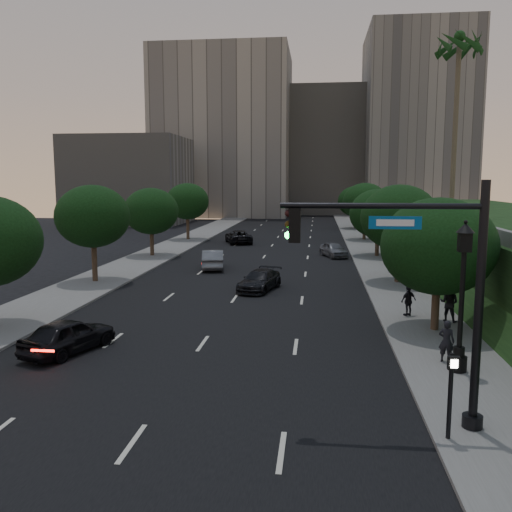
# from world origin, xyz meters

# --- Properties ---
(ground) EXTENTS (160.00, 160.00, 0.00)m
(ground) POSITION_xyz_m (0.00, 0.00, 0.00)
(ground) COLOR black
(ground) RESTS_ON ground
(road_surface) EXTENTS (16.00, 140.00, 0.02)m
(road_surface) POSITION_xyz_m (0.00, 30.00, 0.01)
(road_surface) COLOR black
(road_surface) RESTS_ON ground
(sidewalk_right) EXTENTS (4.50, 140.00, 0.15)m
(sidewalk_right) POSITION_xyz_m (10.25, 30.00, 0.07)
(sidewalk_right) COLOR slate
(sidewalk_right) RESTS_ON ground
(sidewalk_left) EXTENTS (4.50, 140.00, 0.15)m
(sidewalk_left) POSITION_xyz_m (-10.25, 30.00, 0.07)
(sidewalk_left) COLOR slate
(sidewalk_left) RESTS_ON ground
(parapet_wall) EXTENTS (0.35, 90.00, 0.70)m
(parapet_wall) POSITION_xyz_m (13.50, 28.00, 4.35)
(parapet_wall) COLOR slate
(parapet_wall) RESTS_ON embankment
(office_block_left) EXTENTS (26.00, 20.00, 32.00)m
(office_block_left) POSITION_xyz_m (-14.00, 92.00, 16.00)
(office_block_left) COLOR gray
(office_block_left) RESTS_ON ground
(office_block_mid) EXTENTS (22.00, 18.00, 26.00)m
(office_block_mid) POSITION_xyz_m (6.00, 102.00, 13.00)
(office_block_mid) COLOR gray
(office_block_mid) RESTS_ON ground
(office_block_right) EXTENTS (20.00, 22.00, 36.00)m
(office_block_right) POSITION_xyz_m (24.00, 96.00, 18.00)
(office_block_right) COLOR gray
(office_block_right) RESTS_ON ground
(office_block_filler) EXTENTS (18.00, 16.00, 14.00)m
(office_block_filler) POSITION_xyz_m (-26.00, 70.00, 7.00)
(office_block_filler) COLOR gray
(office_block_filler) RESTS_ON ground
(tree_right_a) EXTENTS (5.20, 5.20, 6.24)m
(tree_right_a) POSITION_xyz_m (10.30, 8.00, 4.02)
(tree_right_a) COLOR #38281C
(tree_right_a) RESTS_ON ground
(tree_right_b) EXTENTS (5.20, 5.20, 6.74)m
(tree_right_b) POSITION_xyz_m (10.30, 20.00, 4.52)
(tree_right_b) COLOR #38281C
(tree_right_b) RESTS_ON ground
(tree_right_c) EXTENTS (5.20, 5.20, 6.24)m
(tree_right_c) POSITION_xyz_m (10.30, 33.00, 4.02)
(tree_right_c) COLOR #38281C
(tree_right_c) RESTS_ON ground
(tree_right_d) EXTENTS (5.20, 5.20, 6.74)m
(tree_right_d) POSITION_xyz_m (10.30, 47.00, 4.52)
(tree_right_d) COLOR #38281C
(tree_right_d) RESTS_ON ground
(tree_right_e) EXTENTS (5.20, 5.20, 6.24)m
(tree_right_e) POSITION_xyz_m (10.30, 62.00, 4.02)
(tree_right_e) COLOR #38281C
(tree_right_e) RESTS_ON ground
(tree_left_b) EXTENTS (5.00, 5.00, 6.71)m
(tree_left_b) POSITION_xyz_m (-10.30, 18.00, 4.58)
(tree_left_b) COLOR #38281C
(tree_left_b) RESTS_ON ground
(tree_left_c) EXTENTS (5.00, 5.00, 6.34)m
(tree_left_c) POSITION_xyz_m (-10.30, 31.00, 4.21)
(tree_left_c) COLOR #38281C
(tree_left_c) RESTS_ON ground
(tree_left_d) EXTENTS (5.00, 5.00, 6.71)m
(tree_left_d) POSITION_xyz_m (-10.30, 45.00, 4.58)
(tree_left_d) COLOR #38281C
(tree_left_d) RESTS_ON ground
(palm_far) EXTENTS (3.20, 3.20, 15.50)m
(palm_far) POSITION_xyz_m (16.00, 30.00, 17.64)
(palm_far) COLOR #4C4233
(palm_far) RESTS_ON embankment
(traffic_signal_mast) EXTENTS (5.68, 0.56, 7.00)m
(traffic_signal_mast) POSITION_xyz_m (8.12, -2.25, 3.67)
(traffic_signal_mast) COLOR black
(traffic_signal_mast) RESTS_ON ground
(street_lamp) EXTENTS (0.64, 0.64, 5.62)m
(street_lamp) POSITION_xyz_m (9.97, 2.36, 2.63)
(street_lamp) COLOR black
(street_lamp) RESTS_ON ground
(pedestrian_signal) EXTENTS (0.30, 0.33, 2.50)m
(pedestrian_signal) POSITION_xyz_m (8.39, -3.06, 1.57)
(pedestrian_signal) COLOR black
(pedestrian_signal) RESTS_ON ground
(sedan_near_left) EXTENTS (3.03, 4.54, 1.44)m
(sedan_near_left) POSITION_xyz_m (-5.18, 3.24, 0.72)
(sedan_near_left) COLOR black
(sedan_near_left) RESTS_ON ground
(sedan_mid_left) EXTENTS (2.46, 4.90, 1.54)m
(sedan_mid_left) POSITION_xyz_m (-3.39, 24.77, 0.77)
(sedan_mid_left) COLOR slate
(sedan_mid_left) RESTS_ON ground
(sedan_far_left) EXTENTS (3.98, 5.83, 1.48)m
(sedan_far_left) POSITION_xyz_m (-3.95, 42.64, 0.74)
(sedan_far_left) COLOR black
(sedan_far_left) RESTS_ON ground
(sedan_near_right) EXTENTS (2.88, 4.80, 1.30)m
(sedan_near_right) POSITION_xyz_m (1.22, 16.66, 0.65)
(sedan_near_right) COLOR black
(sedan_near_right) RESTS_ON ground
(sedan_far_right) EXTENTS (2.90, 4.36, 1.38)m
(sedan_far_right) POSITION_xyz_m (6.35, 32.67, 0.69)
(sedan_far_right) COLOR slate
(sedan_far_right) RESTS_ON ground
(pedestrian_a) EXTENTS (0.70, 0.60, 1.62)m
(pedestrian_a) POSITION_xyz_m (9.75, 3.35, 0.96)
(pedestrian_a) COLOR black
(pedestrian_a) RESTS_ON sidewalk_right
(pedestrian_b) EXTENTS (1.13, 1.05, 1.86)m
(pedestrian_b) POSITION_xyz_m (11.28, 9.53, 1.08)
(pedestrian_b) COLOR black
(pedestrian_b) RESTS_ON sidewalk_right
(pedestrian_c) EXTENTS (0.97, 0.81, 1.55)m
(pedestrian_c) POSITION_xyz_m (9.50, 10.47, 0.92)
(pedestrian_c) COLOR black
(pedestrian_c) RESTS_ON sidewalk_right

